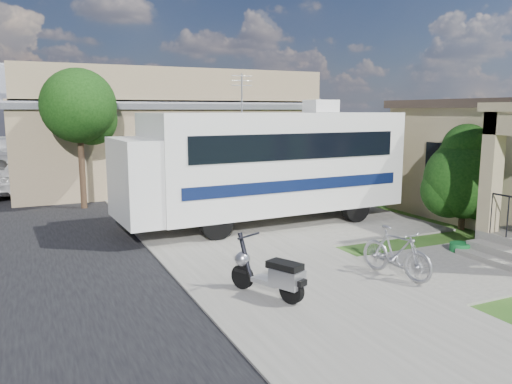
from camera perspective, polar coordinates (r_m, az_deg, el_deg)
name	(u,v)px	position (r m, az deg, el deg)	size (l,w,h in m)	color
ground	(330,272)	(10.33, 8.46, -9.00)	(120.00, 120.00, 0.00)	#1A3E10
sidewalk_slab	(160,197)	(18.98, -10.92, -0.56)	(4.00, 80.00, 0.06)	#66635C
driveway_slab	(289,220)	(14.80, 3.80, -3.21)	(7.00, 6.00, 0.05)	#66635C
walk_slab	(478,265)	(11.52, 23.99, -7.66)	(4.00, 3.00, 0.05)	#66635C
warehouse	(159,138)	(22.84, -11.04, 6.03)	(12.50, 8.40, 5.04)	#857053
street_tree_a	(82,110)	(17.32, -19.28, 8.87)	(2.44, 2.40, 4.58)	#301F15
street_tree_b	(61,107)	(27.28, -21.41, 9.03)	(2.44, 2.40, 4.73)	#301F15
street_tree_c	(52,112)	(36.27, -22.29, 8.44)	(2.44, 2.40, 4.42)	#301F15
motorhome	(265,162)	(14.10, 1.07, 3.42)	(8.22, 2.98, 4.15)	silver
shrub	(464,176)	(14.71, 22.71, 1.74)	(2.35, 2.24, 2.88)	#301F15
scooter	(271,274)	(8.62, 1.76, -9.40)	(0.88, 1.48, 1.03)	black
bicycle	(396,255)	(10.00, 15.72, -6.99)	(0.45, 1.60, 0.96)	#94949B
pickup_truck	(4,174)	(21.88, -26.82, 1.85)	(2.54, 5.51, 1.53)	silver
van	(10,156)	(28.58, -26.34, 3.73)	(2.60, 6.39, 1.86)	silver
garden_hose	(460,249)	(12.37, 22.27, -6.04)	(0.46, 0.46, 0.21)	#136129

